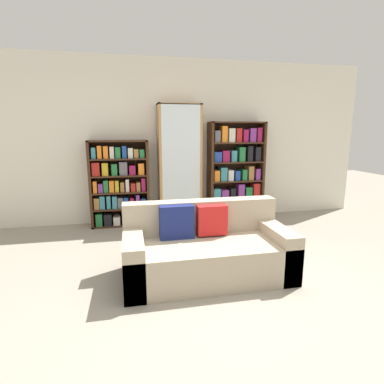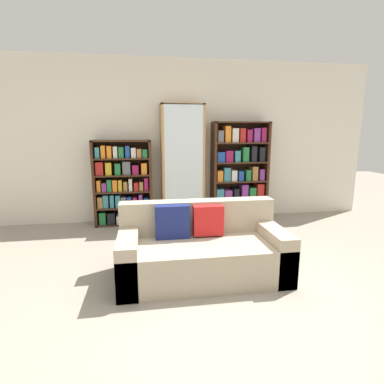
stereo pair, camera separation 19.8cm
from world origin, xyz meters
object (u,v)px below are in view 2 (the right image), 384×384
couch (201,250)px  bookshelf_left (123,184)px  wine_bottle (233,223)px  bookshelf_right (239,174)px  display_cabinet (182,165)px

couch → bookshelf_left: 2.25m
wine_bottle → bookshelf_right: bearing=67.1°
bookshelf_right → wine_bottle: (-0.30, -0.70, -0.67)m
bookshelf_left → couch: bearing=-64.9°
bookshelf_left → wine_bottle: bookshelf_left is taller
bookshelf_left → display_cabinet: bearing=-0.9°
bookshelf_left → bookshelf_right: (1.98, 0.00, 0.14)m
couch → bookshelf_right: 2.32m
bookshelf_left → bookshelf_right: bookshelf_right is taller
wine_bottle → bookshelf_left: bearing=157.3°
couch → bookshelf_left: (-0.94, 2.01, 0.39)m
display_cabinet → wine_bottle: bearing=-44.6°
couch → display_cabinet: size_ratio=0.88×
couch → bookshelf_right: bearing=62.5°
bookshelf_right → couch: bearing=-117.5°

